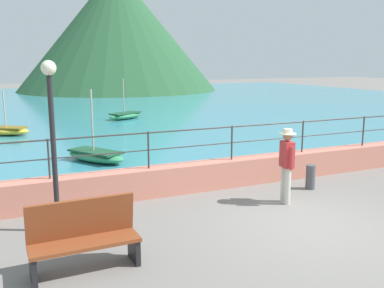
% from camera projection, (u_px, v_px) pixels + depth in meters
% --- Properties ---
extents(ground_plane, '(120.00, 120.00, 0.00)m').
position_uv_depth(ground_plane, '(309.00, 226.00, 8.70)').
color(ground_plane, slate).
extents(promenade_wall, '(20.00, 0.56, 0.70)m').
position_uv_depth(promenade_wall, '(231.00, 172.00, 11.50)').
color(promenade_wall, tan).
rests_on(promenade_wall, ground).
extents(railing, '(18.44, 0.04, 0.90)m').
position_uv_depth(railing, '(232.00, 136.00, 11.31)').
color(railing, '#383330').
rests_on(railing, promenade_wall).
extents(lake_water, '(64.00, 44.32, 0.06)m').
position_uv_depth(lake_water, '(79.00, 105.00, 31.81)').
color(lake_water, teal).
rests_on(lake_water, ground).
extents(hill_main, '(21.48, 21.48, 12.88)m').
position_uv_depth(hill_main, '(117.00, 30.00, 46.71)').
color(hill_main, '#285633').
rests_on(hill_main, ground).
extents(bench_main, '(1.71, 0.59, 1.13)m').
position_uv_depth(bench_main, '(84.00, 235.00, 6.83)').
color(bench_main, brown).
rests_on(bench_main, ground).
extents(person_walking, '(0.38, 0.56, 1.75)m').
position_uv_depth(person_walking, '(287.00, 162.00, 9.93)').
color(person_walking, beige).
rests_on(person_walking, ground).
extents(lamp_post, '(0.28, 0.28, 3.28)m').
position_uv_depth(lamp_post, '(52.00, 120.00, 8.03)').
color(lamp_post, '#232326').
rests_on(lamp_post, ground).
extents(bollard, '(0.24, 0.24, 0.63)m').
position_uv_depth(bollard, '(310.00, 177.00, 11.15)').
color(bollard, '#4C4C51').
rests_on(bollard, ground).
extents(boat_0, '(2.42, 2.00, 1.90)m').
position_uv_depth(boat_0, '(4.00, 130.00, 18.89)').
color(boat_0, gold).
rests_on(boat_0, lake_water).
extents(boat_1, '(1.97, 2.43, 2.31)m').
position_uv_depth(boat_1, '(96.00, 155.00, 13.95)').
color(boat_1, '#338C59').
rests_on(boat_1, lake_water).
extents(boat_2, '(2.44, 1.92, 2.23)m').
position_uv_depth(boat_2, '(125.00, 115.00, 24.06)').
color(boat_2, '#338C59').
rests_on(boat_2, lake_water).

